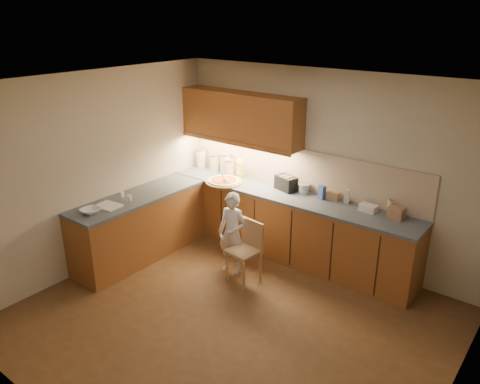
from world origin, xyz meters
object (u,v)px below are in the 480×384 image
at_px(toaster, 286,183).
at_px(oil_jug, 240,169).
at_px(child, 232,234).
at_px(pizza_on_board, 224,181).
at_px(wooden_chair, 247,247).

bearing_deg(toaster, oil_jug, -164.25).
bearing_deg(child, pizza_on_board, 129.80).
bearing_deg(pizza_on_board, oil_jug, 81.68).
distance_m(wooden_chair, oil_jug, 1.48).
xyz_separation_m(child, toaster, (0.19, 0.97, 0.46)).
distance_m(wooden_chair, toaster, 1.15).
bearing_deg(oil_jug, child, -56.87).
height_order(wooden_chair, oil_jug, oil_jug).
bearing_deg(child, toaster, 72.74).
distance_m(pizza_on_board, child, 1.03).
bearing_deg(oil_jug, pizza_on_board, -98.32).
xyz_separation_m(wooden_chair, toaster, (-0.08, 1.00, 0.56)).
bearing_deg(pizza_on_board, toaster, 19.34).
bearing_deg(child, oil_jug, 117.09).
bearing_deg(wooden_chair, child, 179.53).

